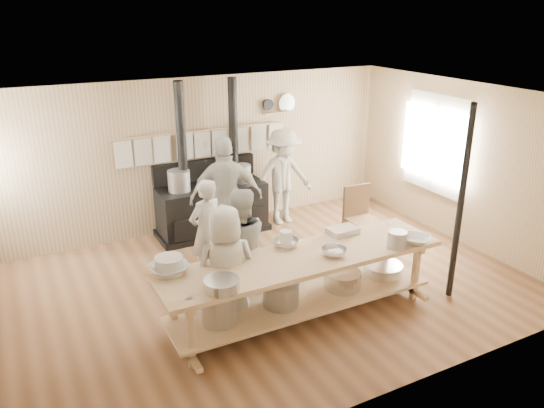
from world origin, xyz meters
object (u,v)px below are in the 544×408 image
at_px(prep_table, 302,281).
at_px(roasting_pan, 343,231).
at_px(cook_center, 226,268).
at_px(cook_by_window, 283,177).
at_px(chair, 362,231).
at_px(cook_left, 240,248).
at_px(cook_far_left, 206,231).
at_px(stove, 211,204).
at_px(cook_right, 226,198).

xyz_separation_m(prep_table, roasting_pan, (0.81, 0.33, 0.37)).
relative_size(cook_center, cook_by_window, 0.90).
xyz_separation_m(chair, roasting_pan, (-1.07, -0.96, 0.59)).
height_order(cook_left, chair, cook_left).
relative_size(prep_table, cook_left, 2.25).
bearing_deg(cook_by_window, cook_far_left, -145.20).
bearing_deg(cook_far_left, cook_left, 82.53).
relative_size(cook_far_left, roasting_pan, 3.88).
distance_m(cook_far_left, chair, 2.60).
bearing_deg(roasting_pan, stove, 106.77).
bearing_deg(roasting_pan, cook_right, 117.50).
distance_m(stove, chair, 2.56).
height_order(cook_left, cook_by_window, cook_by_window).
height_order(prep_table, cook_left, cook_left).
relative_size(prep_table, cook_far_left, 2.39).
relative_size(cook_by_window, chair, 1.67).
xyz_separation_m(cook_right, cook_by_window, (1.40, 0.76, -0.09)).
bearing_deg(chair, cook_center, -157.68).
distance_m(cook_left, chair, 2.54).
relative_size(stove, cook_center, 1.69).
height_order(cook_right, roasting_pan, cook_right).
distance_m(cook_left, cook_right, 1.51).
relative_size(cook_far_left, cook_center, 0.98).
bearing_deg(cook_by_window, roasting_pan, -101.40).
distance_m(chair, roasting_pan, 1.55).
bearing_deg(stove, roasting_pan, -73.23).
height_order(prep_table, cook_by_window, cook_by_window).
height_order(cook_far_left, roasting_pan, cook_far_left).
xyz_separation_m(stove, cook_by_window, (1.30, -0.17, 0.34)).
relative_size(cook_right, cook_by_window, 1.10).
relative_size(cook_left, cook_by_window, 0.93).
xyz_separation_m(prep_table, cook_by_window, (1.30, 2.85, 0.34)).
xyz_separation_m(stove, cook_left, (-0.53, -2.37, 0.28)).
distance_m(prep_table, chair, 2.29).
height_order(cook_right, cook_by_window, cook_right).
distance_m(cook_left, cook_center, 0.49).
relative_size(stove, chair, 2.54).
bearing_deg(cook_right, roasting_pan, 132.71).
relative_size(cook_right, chair, 1.85).
bearing_deg(cook_by_window, stove, 172.22).
xyz_separation_m(cook_far_left, roasting_pan, (1.49, -1.12, 0.14)).
distance_m(cook_center, cook_right, 1.96).
distance_m(stove, cook_left, 2.44).
bearing_deg(roasting_pan, cook_far_left, 142.90).
bearing_deg(cook_center, prep_table, 170.16).
bearing_deg(roasting_pan, cook_left, 166.60).
distance_m(cook_right, cook_by_window, 1.60).
height_order(stove, cook_far_left, stove).
height_order(cook_far_left, cook_center, cook_center).
bearing_deg(roasting_pan, cook_by_window, 79.03).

